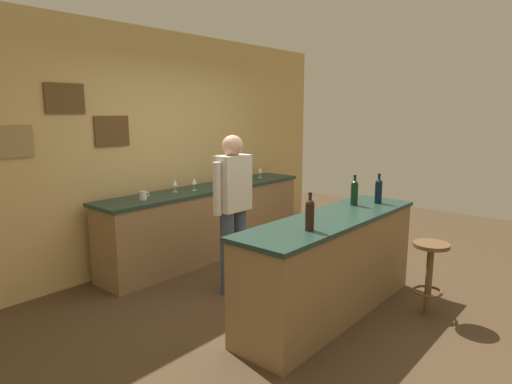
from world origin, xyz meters
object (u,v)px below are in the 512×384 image
Objects in this scene: wine_bottle_a at (310,214)px; wine_glass_c at (234,174)px; wine_glass_b at (194,181)px; bar_stool at (430,266)px; coffee_mug at (143,195)px; bartender at (233,203)px; wine_glass_a at (175,183)px; wine_glass_e at (260,170)px; wine_glass_d at (245,172)px; wine_bottle_c at (379,190)px; wine_bottle_b at (354,192)px.

wine_bottle_a is 1.97× the size of wine_glass_c.
wine_glass_b is at bearing -175.90° from wine_glass_c.
wine_glass_c is (0.33, 2.76, 0.55)m from bar_stool.
wine_bottle_a is at bearing -87.73° from coffee_mug.
coffee_mug is (-0.39, 0.97, 0.01)m from bartender.
wine_glass_a and wine_glass_e have the same top height.
wine_bottle_c is at bearing -100.03° from wine_glass_d.
wine_bottle_c is 2.17m from wine_glass_b.
wine_bottle_c reaches higher than wine_glass_b.
wine_bottle_c is 1.97× the size of wine_glass_d.
bartender is at bearing -147.99° from wine_glass_e.
bar_stool is 2.94m from wine_glass_e.
wine_bottle_b is 2.12m from wine_glass_a.
coffee_mug is (-2.04, -0.06, -0.06)m from wine_glass_e.
wine_glass_b is 1.00× the size of wine_glass_e.
wine_bottle_b and wine_bottle_c have the same top height.
wine_glass_d is 0.26m from wine_glass_e.
wine_bottle_a is 1.97× the size of wine_glass_e.
bartender is at bearing 129.07° from wine_bottle_b.
wine_bottle_c is at bearing -92.46° from wine_glass_c.
wine_glass_d reaches higher than coffee_mug.
bar_stool is 0.91m from wine_bottle_c.
wine_glass_a is at bearing 177.32° from wine_glass_c.
wine_bottle_c is 2.20m from wine_glass_e.
wine_glass_e is at bearing 32.01° from bartender.
wine_glass_e is (0.54, -0.01, 0.00)m from wine_glass_c.
wine_bottle_a is 2.11m from coffee_mug.
bar_stool is 4.39× the size of wine_glass_a.
bar_stool is 5.44× the size of coffee_mug.
wine_glass_b is (-0.66, 2.07, -0.05)m from wine_bottle_c.
wine_glass_e is (0.87, 2.75, 0.55)m from bar_stool.
wine_bottle_b reaches higher than coffee_mug.
wine_bottle_a is at bearing -105.41° from bartender.
coffee_mug is at bearing 124.35° from wine_bottle_c.
wine_glass_b and wine_glass_c have the same top height.
wine_glass_b is 1.24× the size of coffee_mug.
wine_bottle_a reaches higher than wine_glass_c.
wine_glass_a and wine_glass_d have the same top height.
bar_stool is 4.39× the size of wine_glass_b.
bartender is 1.77m from wine_glass_d.
wine_bottle_c is 2.12m from wine_glass_c.
bartender is 1.09m from wine_glass_a.
wine_bottle_b is at bearing -77.73° from wine_glass_b.
wine_glass_c is at bearing 87.54° from wine_bottle_c.
wine_bottle_a is at bearing -123.11° from wine_glass_c.
coffee_mug is at bearing -179.14° from wine_glass_b.
wine_glass_e is at bearing 1.94° from wine_glass_b.
wine_bottle_a is (-1.08, 0.60, 0.60)m from bar_stool.
wine_bottle_c is 1.97× the size of wine_glass_b.
wine_bottle_c is 1.97× the size of wine_glass_c.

